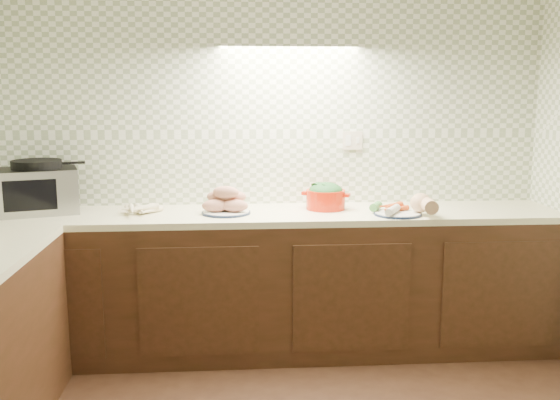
{
  "coord_description": "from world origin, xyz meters",
  "views": [
    {
      "loc": [
        -0.23,
        -2.3,
        1.65
      ],
      "look_at": [
        0.03,
        1.25,
        1.02
      ],
      "focal_mm": 40.0,
      "sensor_mm": 36.0,
      "label": 1
    }
  ],
  "objects": [
    {
      "name": "counter",
      "position": [
        -0.68,
        0.68,
        0.45
      ],
      "size": [
        3.6,
        3.6,
        0.9
      ],
      "color": "black",
      "rests_on": "ground"
    },
    {
      "name": "veg_plate",
      "position": [
        0.81,
        1.35,
        0.95
      ],
      "size": [
        0.4,
        0.3,
        0.13
      ],
      "rotation": [
        0.0,
        0.0,
        -0.23
      ],
      "color": "#131D3A",
      "rests_on": "counter"
    },
    {
      "name": "parsnip_pile",
      "position": [
        -0.75,
        1.54,
        0.93
      ],
      "size": [
        0.38,
        0.35,
        0.07
      ],
      "color": "beige",
      "rests_on": "counter"
    },
    {
      "name": "onion_bowl",
      "position": [
        -0.29,
        1.62,
        0.95
      ],
      "size": [
        0.16,
        0.16,
        0.12
      ],
      "color": "black",
      "rests_on": "counter"
    },
    {
      "name": "toaster_oven",
      "position": [
        -1.44,
        1.59,
        1.05
      ],
      "size": [
        0.54,
        0.47,
        0.33
      ],
      "rotation": [
        0.0,
        0.0,
        0.3
      ],
      "color": "black",
      "rests_on": "counter"
    },
    {
      "name": "sweet_potato_plate",
      "position": [
        -0.29,
        1.48,
        0.96
      ],
      "size": [
        0.3,
        0.3,
        0.17
      ],
      "rotation": [
        0.0,
        0.0,
        -0.01
      ],
      "color": "#131D3A",
      "rests_on": "counter"
    },
    {
      "name": "room",
      "position": [
        0.0,
        0.0,
        1.63
      ],
      "size": [
        3.6,
        3.6,
        2.6
      ],
      "color": "black",
      "rests_on": "ground"
    },
    {
      "name": "dutch_oven",
      "position": [
        0.34,
        1.57,
        0.98
      ],
      "size": [
        0.33,
        0.33,
        0.17
      ],
      "rotation": [
        0.0,
        0.0,
        -0.4
      ],
      "color": "red",
      "rests_on": "counter"
    }
  ]
}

